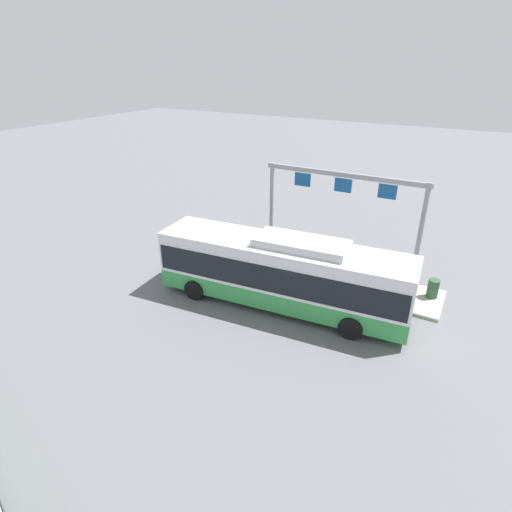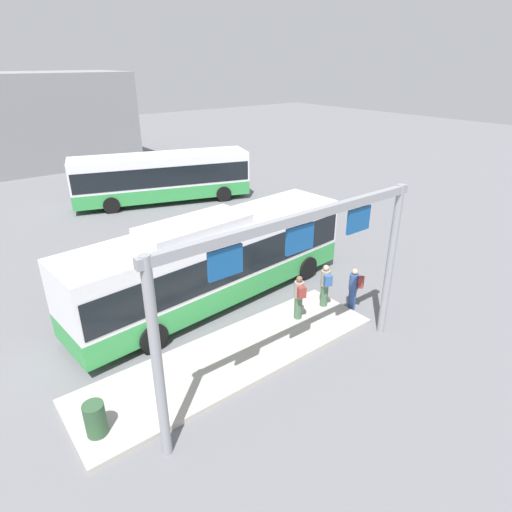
{
  "view_description": "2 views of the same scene",
  "coord_description": "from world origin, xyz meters",
  "px_view_note": "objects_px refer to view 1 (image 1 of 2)",
  "views": [
    {
      "loc": [
        -7.02,
        14.94,
        10.48
      ],
      "look_at": [
        2.13,
        -1.45,
        1.41
      ],
      "focal_mm": 29.11,
      "sensor_mm": 36.0,
      "label": 1
    },
    {
      "loc": [
        -7.81,
        -12.48,
        8.58
      ],
      "look_at": [
        1.3,
        -0.83,
        1.79
      ],
      "focal_mm": 30.16,
      "sensor_mm": 36.0,
      "label": 2
    }
  ],
  "objects_px": {
    "person_waiting_mid": "(261,248)",
    "bus_main": "(282,270)",
    "trash_bin": "(433,288)",
    "person_waiting_near": "(284,253)",
    "person_boarding": "(253,243)"
  },
  "relations": [
    {
      "from": "bus_main",
      "to": "trash_bin",
      "type": "bearing_deg",
      "value": -152.03
    },
    {
      "from": "person_waiting_mid",
      "to": "trash_bin",
      "type": "relative_size",
      "value": 1.86
    },
    {
      "from": "person_boarding",
      "to": "person_waiting_mid",
      "type": "bearing_deg",
      "value": 24.76
    },
    {
      "from": "person_boarding",
      "to": "person_waiting_near",
      "type": "xyz_separation_m",
      "value": [
        -2.23,
        0.6,
        0.16
      ]
    },
    {
      "from": "person_waiting_near",
      "to": "person_waiting_mid",
      "type": "distance_m",
      "value": 1.35
    },
    {
      "from": "bus_main",
      "to": "trash_bin",
      "type": "distance_m",
      "value": 7.3
    },
    {
      "from": "person_waiting_near",
      "to": "person_waiting_mid",
      "type": "xyz_separation_m",
      "value": [
        1.35,
        0.03,
        0.0
      ]
    },
    {
      "from": "person_boarding",
      "to": "trash_bin",
      "type": "relative_size",
      "value": 1.86
    },
    {
      "from": "person_boarding",
      "to": "trash_bin",
      "type": "bearing_deg",
      "value": 61.47
    },
    {
      "from": "trash_bin",
      "to": "bus_main",
      "type": "bearing_deg",
      "value": 32.69
    },
    {
      "from": "bus_main",
      "to": "person_waiting_mid",
      "type": "height_order",
      "value": "bus_main"
    },
    {
      "from": "bus_main",
      "to": "person_waiting_mid",
      "type": "bearing_deg",
      "value": -53.18
    },
    {
      "from": "person_waiting_near",
      "to": "person_boarding",
      "type": "bearing_deg",
      "value": -83.12
    },
    {
      "from": "person_waiting_mid",
      "to": "bus_main",
      "type": "bearing_deg",
      "value": 66.93
    },
    {
      "from": "person_waiting_near",
      "to": "bus_main",
      "type": "bearing_deg",
      "value": 46.03
    }
  ]
}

